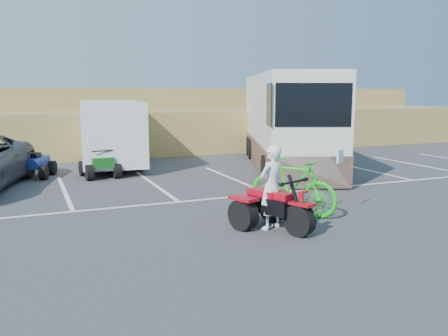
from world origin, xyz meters
name	(u,v)px	position (x,y,z in m)	size (l,w,h in m)	color
ground	(211,225)	(0.00, 0.00, 0.00)	(100.00, 100.00, 0.00)	#363638
parking_stripes	(190,188)	(0.87, 4.07, 0.00)	(28.00, 5.16, 0.01)	white
grass_embankment	(102,121)	(0.00, 15.48, 1.42)	(40.00, 8.50, 3.10)	#9B8546
red_trike_atv	(276,230)	(1.13, -0.88, 0.00)	(1.32, 1.76, 1.14)	#A00916
rider	(271,187)	(1.08, -0.74, 0.91)	(0.66, 0.43, 1.81)	white
green_dirt_bike	(292,186)	(2.12, 0.15, 0.69)	(0.65, 2.28, 1.37)	#14BF19
cargo_trailer	(111,131)	(-0.58, 9.22, 1.38)	(2.80, 5.69, 2.55)	silver
rv_motorhome	(286,127)	(5.83, 6.86, 1.52)	(5.81, 9.95, 3.50)	silver
quad_atv_blue	(36,177)	(-3.43, 7.85, 0.00)	(1.08, 1.44, 0.94)	navy
quad_atv_green	(100,177)	(-1.38, 7.05, 0.00)	(1.14, 1.53, 1.00)	#135618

